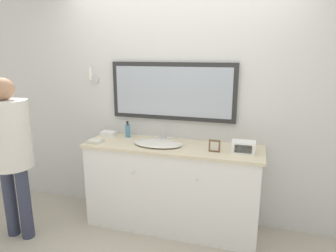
{
  "coord_description": "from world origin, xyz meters",
  "views": [
    {
      "loc": [
        0.8,
        -2.51,
        1.83
      ],
      "look_at": [
        -0.04,
        0.28,
        1.11
      ],
      "focal_mm": 32.0,
      "sensor_mm": 36.0,
      "label": 1
    }
  ],
  "objects_px": {
    "picture_frame": "(215,146)",
    "person": "(10,143)",
    "sink_basin": "(158,143)",
    "soap_bottle": "(128,131)",
    "appliance_box": "(244,147)"
  },
  "relations": [
    {
      "from": "picture_frame",
      "to": "person",
      "type": "bearing_deg",
      "value": -164.08
    },
    {
      "from": "picture_frame",
      "to": "person",
      "type": "height_order",
      "value": "person"
    },
    {
      "from": "person",
      "to": "sink_basin",
      "type": "bearing_deg",
      "value": 24.75
    },
    {
      "from": "sink_basin",
      "to": "soap_bottle",
      "type": "relative_size",
      "value": 2.79
    },
    {
      "from": "sink_basin",
      "to": "soap_bottle",
      "type": "xyz_separation_m",
      "value": [
        -0.42,
        0.18,
        0.05
      ]
    },
    {
      "from": "soap_bottle",
      "to": "picture_frame",
      "type": "height_order",
      "value": "soap_bottle"
    },
    {
      "from": "soap_bottle",
      "to": "sink_basin",
      "type": "bearing_deg",
      "value": -23.38
    },
    {
      "from": "soap_bottle",
      "to": "picture_frame",
      "type": "relative_size",
      "value": 1.53
    },
    {
      "from": "sink_basin",
      "to": "soap_bottle",
      "type": "bearing_deg",
      "value": 156.62
    },
    {
      "from": "soap_bottle",
      "to": "appliance_box",
      "type": "bearing_deg",
      "value": -8.47
    },
    {
      "from": "picture_frame",
      "to": "sink_basin",
      "type": "bearing_deg",
      "value": 174.06
    },
    {
      "from": "soap_bottle",
      "to": "picture_frame",
      "type": "bearing_deg",
      "value": -13.53
    },
    {
      "from": "soap_bottle",
      "to": "person",
      "type": "xyz_separation_m",
      "value": [
        -0.88,
        -0.78,
        0.01
      ]
    },
    {
      "from": "picture_frame",
      "to": "soap_bottle",
      "type": "bearing_deg",
      "value": 166.47
    },
    {
      "from": "sink_basin",
      "to": "picture_frame",
      "type": "relative_size",
      "value": 4.27
    }
  ]
}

